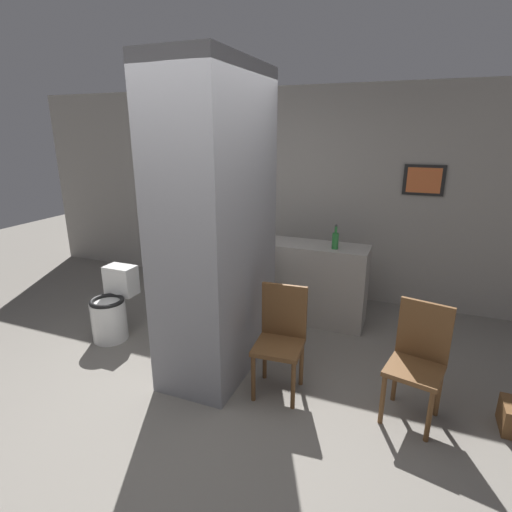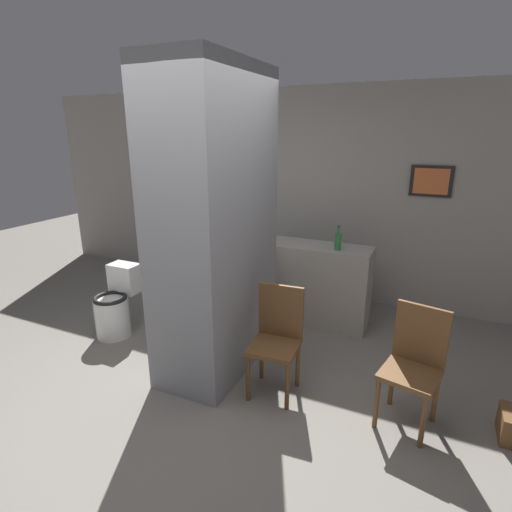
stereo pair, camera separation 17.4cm
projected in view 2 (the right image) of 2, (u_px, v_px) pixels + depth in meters
The scene contains 9 objects.
ground_plane at pixel (193, 401), 3.21m from camera, with size 14.00×14.00×0.00m, color slate.
wall_back at pixel (302, 194), 5.10m from camera, with size 8.00×0.09×2.60m.
pillar_center at pixel (215, 227), 3.40m from camera, with size 0.67×1.23×2.60m.
counter_shelf at pixel (310, 283), 4.48m from camera, with size 1.30×0.44×0.90m.
toilet at pixel (116, 306), 4.21m from camera, with size 0.35×0.51×0.73m.
chair_near_pillar at pixel (277, 336), 3.24m from camera, with size 0.40×0.40×0.89m.
chair_by_doorway at pixel (414, 362), 2.88m from camera, with size 0.45×0.45×0.89m.
bicycle at pixel (221, 278), 4.98m from camera, with size 1.58×0.42×0.66m.
bottle_tall at pixel (338, 241), 4.13m from camera, with size 0.07×0.07×0.26m.
Camera 2 is at (1.59, -2.25, 2.08)m, focal length 28.00 mm.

